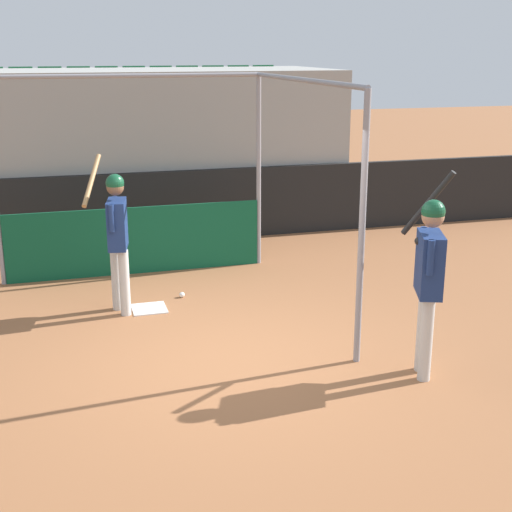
# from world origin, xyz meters

# --- Properties ---
(ground_plane) EXTENTS (60.00, 60.00, 0.00)m
(ground_plane) POSITION_xyz_m (0.00, 0.00, 0.00)
(ground_plane) COLOR #935B38
(outfield_wall) EXTENTS (24.00, 0.12, 1.24)m
(outfield_wall) POSITION_xyz_m (0.00, 5.17, 0.62)
(outfield_wall) COLOR black
(outfield_wall) RESTS_ON ground
(bleacher_section) EXTENTS (7.05, 3.20, 2.92)m
(bleacher_section) POSITION_xyz_m (0.00, 6.83, 1.46)
(bleacher_section) COLOR #9E9E99
(bleacher_section) RESTS_ON ground
(batting_cage) EXTENTS (3.90, 3.90, 2.93)m
(batting_cage) POSITION_xyz_m (-0.63, 2.72, 1.26)
(batting_cage) COLOR gray
(batting_cage) RESTS_ON ground
(home_plate) EXTENTS (0.44, 0.44, 0.02)m
(home_plate) POSITION_xyz_m (-0.67, 1.89, 0.01)
(home_plate) COLOR white
(home_plate) RESTS_ON ground
(player_batter) EXTENTS (0.57, 0.98, 1.96)m
(player_batter) POSITION_xyz_m (-1.03, 1.90, 1.09)
(player_batter) COLOR silver
(player_batter) RESTS_ON ground
(player_waiting) EXTENTS (0.53, 0.83, 2.11)m
(player_waiting) POSITION_xyz_m (1.81, -0.83, 1.14)
(player_waiting) COLOR silver
(player_waiting) RESTS_ON ground
(baseball) EXTENTS (0.07, 0.07, 0.07)m
(baseball) POSITION_xyz_m (-0.17, 2.22, 0.04)
(baseball) COLOR white
(baseball) RESTS_ON ground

